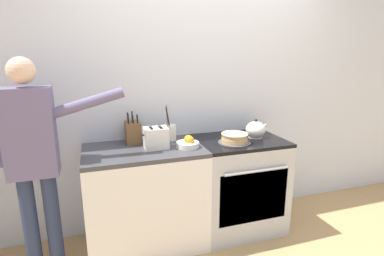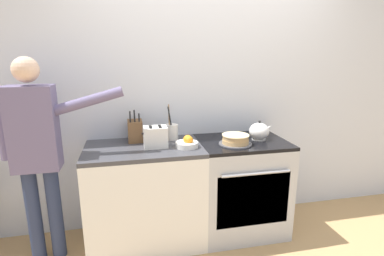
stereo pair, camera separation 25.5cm
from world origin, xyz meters
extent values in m
plane|color=tan|center=(0.00, 0.00, 0.00)|extent=(16.00, 16.00, 0.00)
cube|color=silver|center=(0.00, 0.64, 1.30)|extent=(8.00, 0.04, 2.60)
cube|color=white|center=(-0.64, 0.31, 0.43)|extent=(0.99, 0.62, 0.86)
cube|color=#3D3D42|center=(-0.64, 0.31, 0.88)|extent=(0.99, 0.62, 0.03)
cube|color=#B7BABF|center=(0.25, 0.31, 0.43)|extent=(0.79, 0.62, 0.86)
cube|color=black|center=(0.25, 0.01, 0.45)|extent=(0.65, 0.01, 0.48)
cylinder|color=#B7BABF|center=(0.25, -0.02, 0.71)|extent=(0.59, 0.02, 0.02)
cube|color=black|center=(0.25, 0.31, 0.88)|extent=(0.79, 0.62, 0.03)
cylinder|color=#4C4C51|center=(0.14, 0.21, 0.90)|extent=(0.29, 0.29, 0.01)
cylinder|color=tan|center=(0.14, 0.21, 0.92)|extent=(0.23, 0.23, 0.04)
cylinder|color=tan|center=(0.14, 0.21, 0.96)|extent=(0.22, 0.22, 0.04)
cylinder|color=beige|center=(0.14, 0.21, 0.98)|extent=(0.23, 0.23, 0.01)
cylinder|color=white|center=(0.41, 0.31, 0.90)|extent=(0.13, 0.13, 0.01)
ellipsoid|color=white|center=(0.41, 0.31, 0.97)|extent=(0.18, 0.18, 0.15)
cone|color=white|center=(0.50, 0.31, 1.00)|extent=(0.09, 0.04, 0.08)
sphere|color=black|center=(0.41, 0.31, 1.06)|extent=(0.02, 0.02, 0.02)
cube|color=brown|center=(-0.70, 0.50, 0.99)|extent=(0.13, 0.18, 0.19)
cylinder|color=black|center=(-0.74, 0.46, 1.12)|extent=(0.01, 0.04, 0.08)
cylinder|color=black|center=(-0.70, 0.46, 1.11)|extent=(0.01, 0.03, 0.07)
cylinder|color=black|center=(-0.66, 0.46, 1.12)|extent=(0.01, 0.04, 0.07)
cylinder|color=black|center=(-0.74, 0.50, 1.12)|extent=(0.01, 0.04, 0.09)
cylinder|color=black|center=(-0.70, 0.50, 1.13)|extent=(0.01, 0.04, 0.10)
cylinder|color=silver|center=(-0.37, 0.49, 0.96)|extent=(0.12, 0.12, 0.14)
cylinder|color=black|center=(-0.39, 0.47, 1.07)|extent=(0.05, 0.04, 0.26)
cylinder|color=#A37A51|center=(-0.39, 0.49, 1.08)|extent=(0.01, 0.04, 0.28)
cylinder|color=silver|center=(-0.28, 0.22, 0.92)|extent=(0.19, 0.19, 0.05)
sphere|color=orange|center=(-0.27, 0.21, 0.96)|extent=(0.07, 0.07, 0.07)
sphere|color=orange|center=(-0.28, 0.23, 0.96)|extent=(0.08, 0.08, 0.08)
cube|color=silver|center=(-0.54, 0.29, 0.98)|extent=(0.20, 0.15, 0.18)
cube|color=black|center=(-0.58, 0.29, 1.07)|extent=(0.02, 0.11, 0.00)
cube|color=black|center=(-0.50, 0.29, 1.07)|extent=(0.02, 0.11, 0.00)
cube|color=black|center=(-0.65, 0.29, 1.02)|extent=(0.02, 0.02, 0.01)
cylinder|color=#283351|center=(-1.54, 0.25, 0.39)|extent=(0.11, 0.11, 0.79)
cylinder|color=#283351|center=(-1.38, 0.25, 0.39)|extent=(0.11, 0.11, 0.79)
cube|color=slate|center=(-1.46, 0.25, 1.11)|extent=(0.34, 0.20, 0.65)
cylinder|color=slate|center=(-1.06, 0.25, 1.31)|extent=(0.55, 0.08, 0.22)
sphere|color=beige|center=(-1.46, 0.25, 1.55)|extent=(0.19, 0.19, 0.19)
camera|label=1|loc=(-1.00, -2.08, 1.67)|focal=28.00mm
camera|label=2|loc=(-0.76, -2.14, 1.67)|focal=28.00mm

